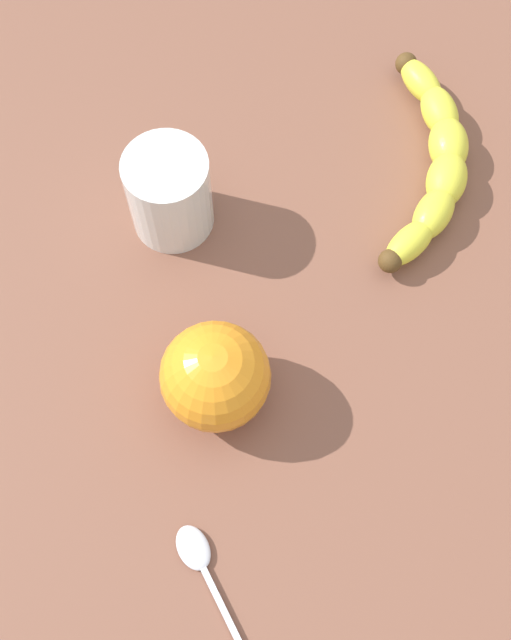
% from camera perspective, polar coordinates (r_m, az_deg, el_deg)
% --- Properties ---
extents(wooden_tabletop, '(1.20, 1.20, 0.03)m').
position_cam_1_polar(wooden_tabletop, '(0.71, 8.16, 0.40)').
color(wooden_tabletop, brown).
rests_on(wooden_tabletop, ground).
extents(banana, '(0.13, 0.22, 0.04)m').
position_cam_1_polar(banana, '(0.76, 12.70, 11.09)').
color(banana, yellow).
rests_on(banana, wooden_tabletop).
extents(smoothie_glass, '(0.07, 0.07, 0.09)m').
position_cam_1_polar(smoothie_glass, '(0.70, -6.19, 8.97)').
color(smoothie_glass, silver).
rests_on(smoothie_glass, wooden_tabletop).
extents(orange_fruit, '(0.09, 0.09, 0.09)m').
position_cam_1_polar(orange_fruit, '(0.62, -2.90, -4.05)').
color(orange_fruit, orange).
rests_on(orange_fruit, wooden_tabletop).
extents(teaspoon, '(0.03, 0.11, 0.01)m').
position_cam_1_polar(teaspoon, '(0.63, -4.20, -16.52)').
color(teaspoon, silver).
rests_on(teaspoon, wooden_tabletop).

